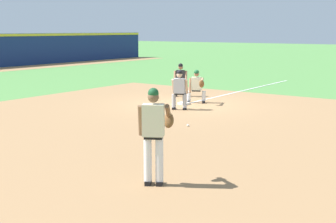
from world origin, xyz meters
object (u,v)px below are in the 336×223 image
Objects in this scene: umpire at (181,79)px; baseball at (188,125)px; baserunner at (179,88)px; pitcher at (154,130)px; first_baseman at (197,85)px; first_base_bag at (184,103)px.

baseball is at bearing -144.04° from umpire.
baseball is 3.12m from baserunner.
pitcher reaches higher than umpire.
pitcher is at bearing -149.09° from baserunner.
pitcher is 1.27× the size of baserunner.
first_baseman is (4.05, 2.22, 0.69)m from baseball.
umpire reaches higher than first_baseman.
first_baseman is 1.73m from baserunner.
first_baseman is at bearing 27.46° from pitcher.
first_baseman is (8.96, 4.66, -0.33)m from pitcher.
first_base_bag is 0.93m from first_baseman.
pitcher is 1.39× the size of first_baseman.
baserunner is (2.35, 1.91, 0.76)m from baseball.
first_base_bag is at bearing 160.48° from first_baseman.
umpire is (1.81, 1.40, 0.75)m from first_base_bag.
pitcher is 11.96m from umpire.
pitcher is at bearing -153.63° from baseball.
baserunner is at bearing -154.89° from first_base_bag.
baserunner is at bearing 30.91° from pitcher.
baseball is at bearing -140.88° from baserunner.
first_baseman is 2.02m from umpire.
first_base_bag is 1.44m from baserunner.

